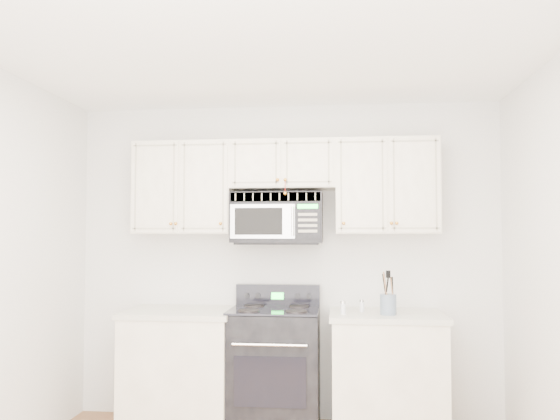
# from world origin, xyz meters

# --- Properties ---
(room) EXTENTS (3.51, 3.51, 2.61)m
(room) POSITION_xyz_m (0.00, 0.00, 1.30)
(room) COLOR brown
(room) RESTS_ON ground
(base_cabinet_left) EXTENTS (0.86, 0.65, 0.92)m
(base_cabinet_left) POSITION_xyz_m (-0.80, 1.44, 0.43)
(base_cabinet_left) COLOR white
(base_cabinet_left) RESTS_ON ground
(base_cabinet_right) EXTENTS (0.86, 0.65, 0.92)m
(base_cabinet_right) POSITION_xyz_m (0.80, 1.44, 0.43)
(base_cabinet_right) COLOR white
(base_cabinet_right) RESTS_ON ground
(range) EXTENTS (0.69, 0.63, 1.10)m
(range) POSITION_xyz_m (-0.06, 1.46, 0.48)
(range) COLOR black
(range) RESTS_ON ground
(upper_cabinets) EXTENTS (2.44, 0.37, 0.75)m
(upper_cabinets) POSITION_xyz_m (0.00, 1.58, 1.93)
(upper_cabinets) COLOR white
(upper_cabinets) RESTS_ON ground
(microwave) EXTENTS (0.72, 0.41, 0.40)m
(microwave) POSITION_xyz_m (-0.05, 1.56, 1.65)
(microwave) COLOR black
(microwave) RESTS_ON ground
(utensil_crock) EXTENTS (0.12, 0.12, 0.32)m
(utensil_crock) POSITION_xyz_m (0.80, 1.33, 1.00)
(utensil_crock) COLOR slate
(utensil_crock) RESTS_ON base_cabinet_right
(shaker_salt) EXTENTS (0.04, 0.04, 0.10)m
(shaker_salt) POSITION_xyz_m (0.47, 1.32, 0.97)
(shaker_salt) COLOR silver
(shaker_salt) RESTS_ON base_cabinet_right
(shaker_pepper) EXTENTS (0.04, 0.04, 0.09)m
(shaker_pepper) POSITION_xyz_m (0.62, 1.47, 0.97)
(shaker_pepper) COLOR silver
(shaker_pepper) RESTS_ON base_cabinet_right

